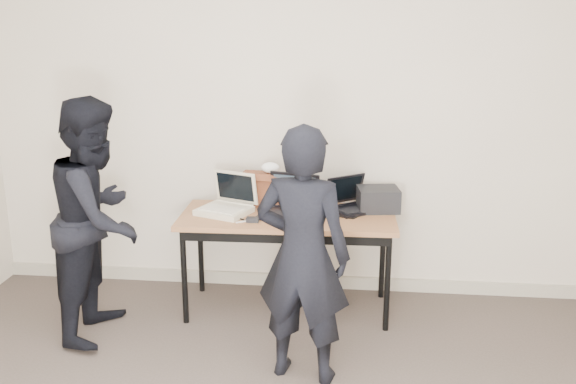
# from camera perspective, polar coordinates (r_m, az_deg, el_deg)

# --- Properties ---
(room) EXTENTS (4.60, 4.60, 2.80)m
(room) POSITION_cam_1_polar(r_m,az_deg,el_deg) (2.59, -5.97, -0.96)
(room) COLOR #443A33
(room) RESTS_ON ground
(desk) EXTENTS (1.52, 0.69, 0.72)m
(desk) POSITION_cam_1_polar(r_m,az_deg,el_deg) (4.50, -0.04, -2.82)
(desk) COLOR brown
(desk) RESTS_ON ground
(laptop_beige) EXTENTS (0.44, 0.43, 0.27)m
(laptop_beige) POSITION_cam_1_polar(r_m,az_deg,el_deg) (4.55, -5.45, -1.14)
(laptop_beige) COLOR beige
(laptop_beige) RESTS_ON desk
(laptop_center) EXTENTS (0.44, 0.43, 0.28)m
(laptop_center) POSITION_cam_1_polar(r_m,az_deg,el_deg) (4.48, 0.24, -1.23)
(laptop_center) COLOR black
(laptop_center) RESTS_ON desk
(laptop_right) EXTENTS (0.44, 0.44, 0.24)m
(laptop_right) POSITION_cam_1_polar(r_m,az_deg,el_deg) (4.62, 5.64, -0.90)
(laptop_right) COLOR black
(laptop_right) RESTS_ON desk
(leather_satchel) EXTENTS (0.38, 0.22, 0.25)m
(leather_satchel) POSITION_cam_1_polar(r_m,az_deg,el_deg) (4.68, -1.94, 0.31)
(leather_satchel) COLOR #602F19
(leather_satchel) RESTS_ON desk
(tissue) EXTENTS (0.15, 0.12, 0.08)m
(tissue) POSITION_cam_1_polar(r_m,az_deg,el_deg) (4.64, -1.58, 2.18)
(tissue) COLOR white
(tissue) RESTS_ON leather_satchel
(equipment_box) EXTENTS (0.32, 0.28, 0.16)m
(equipment_box) POSITION_cam_1_polar(r_m,az_deg,el_deg) (4.62, 8.01, -0.64)
(equipment_box) COLOR black
(equipment_box) RESTS_ON desk
(power_brick) EXTENTS (0.09, 0.06, 0.03)m
(power_brick) POSITION_cam_1_polar(r_m,az_deg,el_deg) (4.34, -3.17, -2.48)
(power_brick) COLOR black
(power_brick) RESTS_ON desk
(cables) EXTENTS (1.15, 0.48, 0.01)m
(cables) POSITION_cam_1_polar(r_m,az_deg,el_deg) (4.48, 0.57, -2.05)
(cables) COLOR silver
(cables) RESTS_ON desk
(person_typist) EXTENTS (0.61, 0.47, 1.52)m
(person_typist) POSITION_cam_1_polar(r_m,az_deg,el_deg) (3.65, 1.32, -5.67)
(person_typist) COLOR black
(person_typist) RESTS_ON ground
(person_observer) EXTENTS (0.61, 0.78, 1.59)m
(person_observer) POSITION_cam_1_polar(r_m,az_deg,el_deg) (4.36, -16.52, -2.26)
(person_observer) COLOR black
(person_observer) RESTS_ON ground
(baseboard) EXTENTS (4.50, 0.03, 0.10)m
(baseboard) POSITION_cam_1_polar(r_m,az_deg,el_deg) (5.11, -0.37, -7.81)
(baseboard) COLOR #A59D89
(baseboard) RESTS_ON ground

